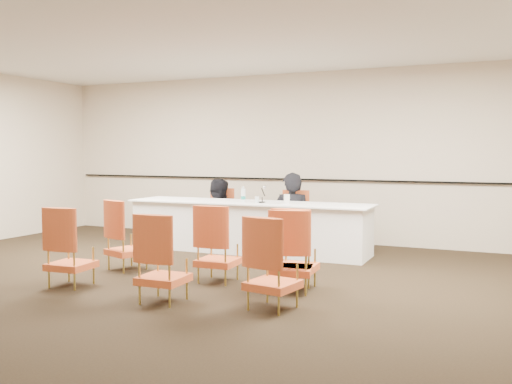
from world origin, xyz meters
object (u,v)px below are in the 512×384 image
aud_chair_back_mid (163,258)px  aud_chair_extra (292,250)px  panelist_second (217,225)px  aud_chair_front_mid (218,243)px  panelist_second_chair (217,216)px  coffee_cup (287,199)px  microphone (262,194)px  aud_chair_front_left (127,235)px  aud_chair_front_right (296,248)px  panelist_main_chair (292,220)px  water_bottle (243,194)px  drinking_glass (257,200)px  aud_chair_back_right (273,263)px  panel_table (248,227)px  panelist_main (292,226)px  aud_chair_back_left (71,246)px

aud_chair_back_mid → aud_chair_extra: same height
panelist_second → aud_chair_back_mid: (1.37, -3.72, 0.16)m
panelist_second → aud_chair_front_mid: 3.02m
panelist_second_chair → coffee_cup: 1.71m
panelist_second_chair → microphone: size_ratio=3.59×
aud_chair_front_left → aud_chair_front_right: 2.45m
panelist_main_chair → water_bottle: bearing=-132.2°
drinking_glass → panelist_second_chair: bearing=149.0°
panelist_main_chair → aud_chair_extra: (1.05, -2.76, 0.00)m
water_bottle → aud_chair_extra: water_bottle is taller
aud_chair_front_left → water_bottle: bearing=85.9°
aud_chair_back_right → aud_chair_front_mid: bearing=151.2°
panel_table → panelist_main: size_ratio=2.25×
drinking_glass → aud_chair_front_left: bearing=-119.6°
panelist_main → panelist_second: panelist_main is taller
aud_chair_front_right → drinking_glass: bearing=122.3°
aud_chair_front_right → aud_chair_back_mid: size_ratio=1.00×
aud_chair_back_mid → aud_chair_back_right: 1.18m
panelist_main_chair → aud_chair_back_mid: (-0.02, -3.75, 0.00)m
panelist_main → aud_chair_back_left: size_ratio=1.86×
water_bottle → aud_chair_back_left: (-0.85, -2.93, -0.45)m
aud_chair_front_left → aud_chair_extra: same height
panelist_second → microphone: panelist_second is taller
aud_chair_back_mid → aud_chair_front_right: bearing=44.5°
panelist_main_chair → drinking_glass: 0.83m
panelist_second → aud_chair_back_left: size_ratio=1.70×
panel_table → panelist_second_chair: size_ratio=4.18×
panelist_second → aud_chair_front_right: size_ratio=1.70×
microphone → coffee_cup: (0.41, 0.00, -0.06)m
microphone → aud_chair_extra: 2.52m
panel_table → drinking_glass: 0.49m
aud_chair_front_left → aud_chair_front_mid: same height
panelist_second → panelist_second_chair: size_ratio=1.70×
aud_chair_back_left → aud_chair_extra: size_ratio=1.00×
aud_chair_front_mid → aud_chair_back_mid: bearing=-97.1°
aud_chair_front_right → aud_chair_back_left: size_ratio=1.00×
panelist_main → water_bottle: (-0.57, -0.66, 0.55)m
panelist_main → aud_chair_front_left: size_ratio=1.86×
panelist_main → aud_chair_back_mid: panelist_main is taller
panelist_main → drinking_glass: bearing=45.4°
panelist_main → aud_chair_front_right: 2.81m
aud_chair_front_left → aud_chair_front_right: bearing=18.0°
water_bottle → panelist_main: bearing=48.9°
water_bottle → drinking_glass: water_bottle is taller
aud_chair_front_mid → aud_chair_back_left: same height
panelist_second → coffee_cup: size_ratio=11.19×
panel_table → aud_chair_front_right: aud_chair_front_right is taller
aud_chair_back_right → panelist_second: bearing=135.0°
panelist_second_chair → microphone: (1.14, -0.62, 0.45)m
panelist_second_chair → aud_chair_front_mid: same height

